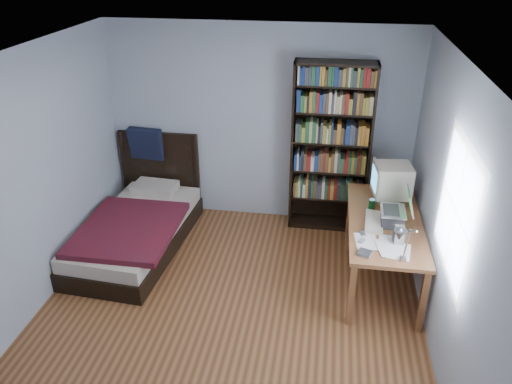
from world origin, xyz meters
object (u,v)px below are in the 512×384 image
laptop (394,215)px  bed (138,225)px  speaker (399,235)px  bookshelf (331,149)px  desk (379,223)px  soda_can (372,205)px  crt_monitor (391,181)px  desk_lamp (401,237)px  keyboard (374,222)px

laptop → bed: 2.98m
speaker → bookshelf: (-0.70, 1.48, 0.24)m
speaker → bed: (-2.92, 0.68, -0.56)m
desk → speaker: bearing=-84.4°
speaker → bookshelf: size_ratio=0.09×
desk → bed: 2.85m
soda_can → desk: bearing=62.0°
crt_monitor → bookshelf: bearing=137.5°
crt_monitor → desk_lamp: bearing=-92.8°
speaker → bed: bed is taller
crt_monitor → bookshelf: size_ratio=0.21×
bed → crt_monitor: bearing=3.7°
laptop → bookshelf: bookshelf is taller
crt_monitor → laptop: 0.53m
keyboard → speaker: 0.41m
keyboard → soda_can: (-0.01, 0.29, 0.04)m
crt_monitor → laptop: crt_monitor is taller
desk_lamp → desk: bearing=89.8°
soda_can → bookshelf: 1.01m
desk_lamp → soda_can: desk_lamp is taller
laptop → desk_lamp: (-0.08, -0.97, 0.33)m
bed → bookshelf: bearing=19.8°
soda_can → bookshelf: (-0.47, 0.85, 0.27)m
keyboard → speaker: size_ratio=2.53×
crt_monitor → laptop: bearing=-89.4°
laptop → keyboard: bearing=-178.4°
desk_lamp → keyboard: (-0.12, 0.96, -0.43)m
laptop → bookshelf: (-0.68, 1.13, 0.22)m
laptop → speaker: bearing=-87.5°
soda_can → bookshelf: bearing=119.3°
keyboard → speaker: bearing=-54.9°
crt_monitor → soda_can: (-0.20, -0.23, -0.19)m
desk → soda_can: soda_can is taller
speaker → bookshelf: 1.65m
bookshelf → bed: bearing=-160.2°
laptop → desk_lamp: desk_lamp is taller
desk → keyboard: 0.64m
bookshelf → bed: size_ratio=1.00×
crt_monitor → soda_can: 0.36m
keyboard → speaker: speaker is taller
desk → keyboard: size_ratio=3.67×
bookshelf → keyboard: bearing=-66.7°
bed → soda_can: bearing=-0.9°
bookshelf → bed: (-2.23, -0.80, -0.80)m
desk_lamp → keyboard: bearing=96.8°
laptop → bookshelf: size_ratio=0.19×
crt_monitor → speaker: bearing=-88.6°
keyboard → bed: bearing=177.3°
desk_lamp → speaker: desk_lamp is taller
desk → laptop: laptop is taller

